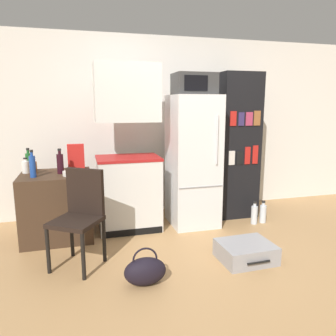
{
  "coord_description": "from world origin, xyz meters",
  "views": [
    {
      "loc": [
        -1.26,
        -2.5,
        1.51
      ],
      "look_at": [
        -0.35,
        0.85,
        0.83
      ],
      "focal_mm": 35.0,
      "sensor_mm": 36.0,
      "label": 1
    }
  ],
  "objects_px": {
    "bottle_blue_soda": "(33,166)",
    "suitcase_large_flat": "(246,252)",
    "bottle_milk_white": "(26,167)",
    "chair": "(81,210)",
    "side_table": "(57,206)",
    "cereal_box": "(76,157)",
    "water_bottle_front": "(263,213)",
    "microwave": "(194,84)",
    "bookshelf": "(238,146)",
    "bowl": "(71,173)",
    "kitchen_hutch": "(128,156)",
    "bottle_amber_beer": "(34,167)",
    "water_bottle_middle": "(254,214)",
    "refrigerator": "(193,161)",
    "bottle_green_tall": "(29,162)",
    "handbag": "(145,271)",
    "bottle_wine_dark": "(60,163)"
  },
  "relations": [
    {
      "from": "bowl",
      "to": "suitcase_large_flat",
      "type": "height_order",
      "value": "bowl"
    },
    {
      "from": "suitcase_large_flat",
      "to": "bowl",
      "type": "bearing_deg",
      "value": 147.92
    },
    {
      "from": "microwave",
      "to": "bottle_green_tall",
      "type": "relative_size",
      "value": 1.79
    },
    {
      "from": "bottle_green_tall",
      "to": "water_bottle_front",
      "type": "distance_m",
      "value": 2.94
    },
    {
      "from": "kitchen_hutch",
      "to": "water_bottle_middle",
      "type": "bearing_deg",
      "value": -10.3
    },
    {
      "from": "microwave",
      "to": "handbag",
      "type": "bearing_deg",
      "value": -123.98
    },
    {
      "from": "side_table",
      "to": "refrigerator",
      "type": "xyz_separation_m",
      "value": [
        1.63,
        0.03,
        0.44
      ]
    },
    {
      "from": "kitchen_hutch",
      "to": "bottle_amber_beer",
      "type": "xyz_separation_m",
      "value": [
        -1.06,
        -0.01,
        -0.08
      ]
    },
    {
      "from": "refrigerator",
      "to": "water_bottle_front",
      "type": "height_order",
      "value": "refrigerator"
    },
    {
      "from": "suitcase_large_flat",
      "to": "bottle_wine_dark",
      "type": "bearing_deg",
      "value": 146.17
    },
    {
      "from": "bookshelf",
      "to": "chair",
      "type": "height_order",
      "value": "bookshelf"
    },
    {
      "from": "bottle_milk_white",
      "to": "chair",
      "type": "height_order",
      "value": "bottle_milk_white"
    },
    {
      "from": "bottle_green_tall",
      "to": "water_bottle_front",
      "type": "height_order",
      "value": "bottle_green_tall"
    },
    {
      "from": "bottle_milk_white",
      "to": "chair",
      "type": "relative_size",
      "value": 0.19
    },
    {
      "from": "bottle_green_tall",
      "to": "bottle_amber_beer",
      "type": "bearing_deg",
      "value": -66.82
    },
    {
      "from": "bottle_amber_beer",
      "to": "water_bottle_middle",
      "type": "relative_size",
      "value": 0.59
    },
    {
      "from": "side_table",
      "to": "cereal_box",
      "type": "distance_m",
      "value": 0.61
    },
    {
      "from": "microwave",
      "to": "bottle_milk_white",
      "type": "xyz_separation_m",
      "value": [
        -1.95,
        0.09,
        -0.92
      ]
    },
    {
      "from": "refrigerator",
      "to": "cereal_box",
      "type": "xyz_separation_m",
      "value": [
        -1.4,
        0.17,
        0.09
      ]
    },
    {
      "from": "suitcase_large_flat",
      "to": "handbag",
      "type": "height_order",
      "value": "handbag"
    },
    {
      "from": "bookshelf",
      "to": "water_bottle_middle",
      "type": "relative_size",
      "value": 6.45
    },
    {
      "from": "bottle_blue_soda",
      "to": "suitcase_large_flat",
      "type": "bearing_deg",
      "value": -25.48
    },
    {
      "from": "side_table",
      "to": "bottle_green_tall",
      "type": "distance_m",
      "value": 0.61
    },
    {
      "from": "bottle_milk_white",
      "to": "bottle_green_tall",
      "type": "relative_size",
      "value": 0.64
    },
    {
      "from": "bottle_green_tall",
      "to": "handbag",
      "type": "height_order",
      "value": "bottle_green_tall"
    },
    {
      "from": "refrigerator",
      "to": "suitcase_large_flat",
      "type": "height_order",
      "value": "refrigerator"
    },
    {
      "from": "kitchen_hutch",
      "to": "water_bottle_middle",
      "type": "relative_size",
      "value": 6.62
    },
    {
      "from": "microwave",
      "to": "bookshelf",
      "type": "distance_m",
      "value": 1.05
    },
    {
      "from": "microwave",
      "to": "suitcase_large_flat",
      "type": "height_order",
      "value": "microwave"
    },
    {
      "from": "kitchen_hutch",
      "to": "suitcase_large_flat",
      "type": "bearing_deg",
      "value": -50.18
    },
    {
      "from": "side_table",
      "to": "refrigerator",
      "type": "relative_size",
      "value": 0.47
    },
    {
      "from": "bottle_green_tall",
      "to": "cereal_box",
      "type": "distance_m",
      "value": 0.53
    },
    {
      "from": "bookshelf",
      "to": "bottle_blue_soda",
      "type": "relative_size",
      "value": 6.52
    },
    {
      "from": "bottle_milk_white",
      "to": "microwave",
      "type": "bearing_deg",
      "value": -2.74
    },
    {
      "from": "water_bottle_middle",
      "to": "bottle_milk_white",
      "type": "bearing_deg",
      "value": 172.9
    },
    {
      "from": "bookshelf",
      "to": "cereal_box",
      "type": "relative_size",
      "value": 6.36
    },
    {
      "from": "water_bottle_front",
      "to": "bottle_wine_dark",
      "type": "bearing_deg",
      "value": 175.47
    },
    {
      "from": "bottle_blue_soda",
      "to": "water_bottle_front",
      "type": "height_order",
      "value": "bottle_blue_soda"
    },
    {
      "from": "microwave",
      "to": "water_bottle_middle",
      "type": "bearing_deg",
      "value": -17.88
    },
    {
      "from": "bottle_green_tall",
      "to": "water_bottle_middle",
      "type": "distance_m",
      "value": 2.82
    },
    {
      "from": "side_table",
      "to": "water_bottle_front",
      "type": "height_order",
      "value": "side_table"
    },
    {
      "from": "side_table",
      "to": "cereal_box",
      "type": "relative_size",
      "value": 2.53
    },
    {
      "from": "suitcase_large_flat",
      "to": "water_bottle_front",
      "type": "xyz_separation_m",
      "value": [
        0.73,
        0.89,
        0.03
      ]
    },
    {
      "from": "microwave",
      "to": "chair",
      "type": "bearing_deg",
      "value": -151.34
    },
    {
      "from": "side_table",
      "to": "handbag",
      "type": "distance_m",
      "value": 1.5
    },
    {
      "from": "kitchen_hutch",
      "to": "chair",
      "type": "xyz_separation_m",
      "value": [
        -0.57,
        -0.79,
        -0.37
      ]
    },
    {
      "from": "bottle_amber_beer",
      "to": "suitcase_large_flat",
      "type": "height_order",
      "value": "bottle_amber_beer"
    },
    {
      "from": "refrigerator",
      "to": "handbag",
      "type": "relative_size",
      "value": 4.49
    },
    {
      "from": "side_table",
      "to": "bowl",
      "type": "height_order",
      "value": "bowl"
    },
    {
      "from": "chair",
      "to": "handbag",
      "type": "bearing_deg",
      "value": -13.83
    }
  ]
}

